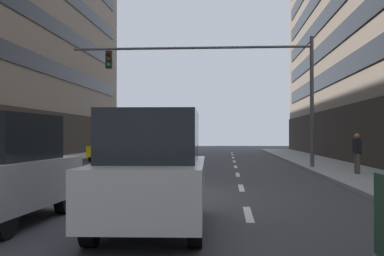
{
  "coord_description": "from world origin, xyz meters",
  "views": [
    {
      "loc": [
        2.71,
        -13.13,
        1.62
      ],
      "look_at": [
        0.07,
        23.63,
        2.15
      ],
      "focal_mm": 45.96,
      "sensor_mm": 36.0,
      "label": 1
    }
  ],
  "objects_px": {
    "taxi_driving_0": "(140,145)",
    "taxi_driving_4": "(109,148)",
    "pedestrian_0": "(357,151)",
    "traffic_signal_0": "(232,74)",
    "car_driving_2": "(152,171)",
    "taxi_driving_3": "(158,145)"
  },
  "relations": [
    {
      "from": "taxi_driving_3",
      "to": "traffic_signal_0",
      "type": "height_order",
      "value": "traffic_signal_0"
    },
    {
      "from": "taxi_driving_0",
      "to": "traffic_signal_0",
      "type": "height_order",
      "value": "traffic_signal_0"
    },
    {
      "from": "taxi_driving_0",
      "to": "taxi_driving_4",
      "type": "height_order",
      "value": "taxi_driving_4"
    },
    {
      "from": "taxi_driving_0",
      "to": "taxi_driving_4",
      "type": "bearing_deg",
      "value": -89.35
    },
    {
      "from": "car_driving_2",
      "to": "taxi_driving_3",
      "type": "relative_size",
      "value": 1.02
    },
    {
      "from": "taxi_driving_0",
      "to": "pedestrian_0",
      "type": "bearing_deg",
      "value": -61.2
    },
    {
      "from": "taxi_driving_4",
      "to": "traffic_signal_0",
      "type": "relative_size",
      "value": 0.38
    },
    {
      "from": "taxi_driving_0",
      "to": "taxi_driving_3",
      "type": "xyz_separation_m",
      "value": [
        3.19,
        -11.15,
        0.22
      ]
    },
    {
      "from": "pedestrian_0",
      "to": "taxi_driving_0",
      "type": "bearing_deg",
      "value": 118.8
    },
    {
      "from": "taxi_driving_3",
      "to": "taxi_driving_4",
      "type": "height_order",
      "value": "taxi_driving_3"
    },
    {
      "from": "taxi_driving_3",
      "to": "taxi_driving_4",
      "type": "bearing_deg",
      "value": -171.77
    },
    {
      "from": "traffic_signal_0",
      "to": "taxi_driving_4",
      "type": "bearing_deg",
      "value": 137.76
    },
    {
      "from": "taxi_driving_4",
      "to": "pedestrian_0",
      "type": "relative_size",
      "value": 2.87
    },
    {
      "from": "taxi_driving_3",
      "to": "traffic_signal_0",
      "type": "relative_size",
      "value": 0.36
    },
    {
      "from": "traffic_signal_0",
      "to": "pedestrian_0",
      "type": "bearing_deg",
      "value": -41.57
    },
    {
      "from": "traffic_signal_0",
      "to": "pedestrian_0",
      "type": "xyz_separation_m",
      "value": [
        4.72,
        -4.19,
        -3.49
      ]
    },
    {
      "from": "car_driving_2",
      "to": "pedestrian_0",
      "type": "bearing_deg",
      "value": 60.14
    },
    {
      "from": "car_driving_2",
      "to": "pedestrian_0",
      "type": "distance_m",
      "value": 12.49
    },
    {
      "from": "taxi_driving_4",
      "to": "pedestrian_0",
      "type": "distance_m",
      "value": 16.62
    },
    {
      "from": "traffic_signal_0",
      "to": "pedestrian_0",
      "type": "height_order",
      "value": "traffic_signal_0"
    },
    {
      "from": "taxi_driving_3",
      "to": "traffic_signal_0",
      "type": "distance_m",
      "value": 9.36
    },
    {
      "from": "taxi_driving_3",
      "to": "traffic_signal_0",
      "type": "xyz_separation_m",
      "value": [
        4.57,
        -7.37,
        3.51
      ]
    }
  ]
}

